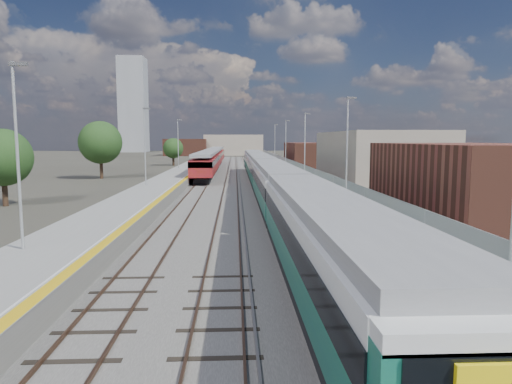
{
  "coord_description": "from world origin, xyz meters",
  "views": [
    {
      "loc": [
        -1.49,
        -10.71,
        5.49
      ],
      "look_at": [
        -0.18,
        17.61,
        2.2
      ],
      "focal_mm": 32.0,
      "sensor_mm": 36.0,
      "label": 1
    }
  ],
  "objects": [
    {
      "name": "ballast_bed",
      "position": [
        -2.25,
        52.5,
        0.03
      ],
      "size": [
        10.5,
        155.0,
        0.06
      ],
      "primitive_type": "cube",
      "color": "#565451",
      "rests_on": "ground"
    },
    {
      "name": "ground",
      "position": [
        0.0,
        50.0,
        0.0
      ],
      "size": [
        320.0,
        320.0,
        0.0
      ],
      "primitive_type": "plane",
      "color": "#47443A",
      "rests_on": "ground"
    },
    {
      "name": "tree_b",
      "position": [
        -20.13,
        53.69,
        5.03
      ],
      "size": [
        5.9,
        5.9,
        7.99
      ],
      "color": "#382619",
      "rests_on": "ground"
    },
    {
      "name": "tracks",
      "position": [
        -1.65,
        54.18,
        0.11
      ],
      "size": [
        8.96,
        160.0,
        0.17
      ],
      "color": "#4C3323",
      "rests_on": "ground"
    },
    {
      "name": "red_train",
      "position": [
        -5.5,
        70.66,
        2.12
      ],
      "size": [
        2.84,
        57.67,
        3.59
      ],
      "color": "black",
      "rests_on": "ground"
    },
    {
      "name": "platform_left",
      "position": [
        -9.05,
        52.49,
        0.52
      ],
      "size": [
        4.3,
        155.0,
        8.52
      ],
      "color": "slate",
      "rests_on": "ground"
    },
    {
      "name": "tree_d",
      "position": [
        21.0,
        65.24,
        3.45
      ],
      "size": [
        4.05,
        4.05,
        5.49
      ],
      "color": "#382619",
      "rests_on": "ground"
    },
    {
      "name": "buildings",
      "position": [
        -18.12,
        138.6,
        10.7
      ],
      "size": [
        72.0,
        185.5,
        40.0
      ],
      "color": "brown",
      "rests_on": "ground"
    },
    {
      "name": "tree_a",
      "position": [
        -20.43,
        27.42,
        4.0
      ],
      "size": [
        4.69,
        4.69,
        6.36
      ],
      "color": "#382619",
      "rests_on": "ground"
    },
    {
      "name": "tree_c",
      "position": [
        -14.41,
        85.7,
        3.59
      ],
      "size": [
        4.22,
        4.22,
        5.71
      ],
      "color": "#382619",
      "rests_on": "ground"
    },
    {
      "name": "green_train",
      "position": [
        1.5,
        32.34,
        2.13
      ],
      "size": [
        2.74,
        76.4,
        3.02
      ],
      "color": "black",
      "rests_on": "ground"
    },
    {
      "name": "platform_right",
      "position": [
        5.28,
        52.49,
        0.54
      ],
      "size": [
        4.7,
        155.0,
        8.52
      ],
      "color": "slate",
      "rests_on": "ground"
    }
  ]
}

